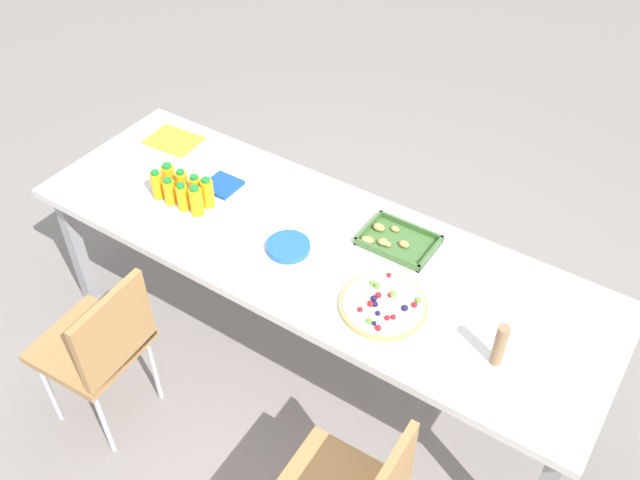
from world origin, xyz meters
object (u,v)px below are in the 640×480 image
Objects in this scene: juice_bottle_3 at (196,201)px; juice_bottle_6 at (196,189)px; juice_bottle_4 at (169,177)px; cardboard_tube at (500,345)px; juice_bottle_2 at (183,197)px; snack_tray at (395,241)px; napkin_stack at (222,185)px; chair_near_left at (100,344)px; fruit_pizza at (383,305)px; party_table at (314,253)px; paper_folder at (174,140)px; juice_bottle_5 at (182,184)px; juice_bottle_7 at (208,193)px; plate_stack at (288,247)px; juice_bottle_1 at (170,192)px; juice_bottle_0 at (157,185)px.

juice_bottle_3 reaches higher than juice_bottle_6.
cardboard_tube reaches higher than juice_bottle_4.
juice_bottle_2 is 0.95m from snack_tray.
juice_bottle_2 reaches higher than napkin_stack.
juice_bottle_4 is 1.01× the size of juice_bottle_6.
fruit_pizza is at bearing -60.75° from chair_near_left.
cardboard_tube is (0.89, -0.16, 0.15)m from party_table.
juice_bottle_6 is 0.50m from paper_folder.
chair_near_left is 0.79m from juice_bottle_5.
juice_bottle_7 is at bearing -174.48° from party_table.
plate_stack is 0.71× the size of paper_folder.
juice_bottle_1 reaches higher than plate_stack.
juice_bottle_1 is 0.88× the size of napkin_stack.
juice_bottle_7 is at bearing 175.05° from plate_stack.
juice_bottle_5 is (0.01, 0.07, 0.00)m from juice_bottle_1.
juice_bottle_2 is 0.91× the size of napkin_stack.
cardboard_tube is at bearing -3.54° from juice_bottle_4.
plate_stack is at bearing -125.41° from party_table.
juice_bottle_0 is 0.79× the size of plate_stack.
plate_stack is (0.54, -0.04, -0.05)m from juice_bottle_6.
juice_bottle_7 is at bearing -3.91° from chair_near_left.
juice_bottle_0 is 0.98× the size of juice_bottle_7.
juice_bottle_5 is at bearing 155.49° from juice_bottle_3.
juice_bottle_3 is (0.00, 0.65, 0.31)m from chair_near_left.
paper_folder is (-0.25, 0.37, -0.07)m from juice_bottle_0.
cardboard_tube is at bearing -1.50° from juice_bottle_3.
fruit_pizza is at bearing 179.38° from cardboard_tube.
juice_bottle_4 is at bearing 163.85° from juice_bottle_3.
juice_bottle_3 is at bearing -3.59° from chair_near_left.
paper_folder is at bearing 148.81° from juice_bottle_7.
chair_near_left is 0.81m from juice_bottle_4.
paper_folder is (-0.33, 0.37, -0.06)m from juice_bottle_1.
fruit_pizza reaches higher than party_table.
paper_folder is at bearing 138.46° from juice_bottle_5.
juice_bottle_6 is 0.39× the size of fruit_pizza.
party_table is 0.92m from cardboard_tube.
juice_bottle_3 is 0.07m from juice_bottle_7.
juice_bottle_5 reaches higher than fruit_pizza.
juice_bottle_1 reaches higher than chair_near_left.
party_table is 19.45× the size of juice_bottle_1.
cardboard_tube is at bearing -10.12° from party_table.
juice_bottle_4 is 0.24m from napkin_stack.
plate_stack reaches higher than napkin_stack.
juice_bottle_3 is at bearing -16.15° from juice_bottle_4.
cardboard_tube is at bearing -3.71° from juice_bottle_5.
juice_bottle_2 is 0.40× the size of fruit_pizza.
juice_bottle_1 is at bearing 0.89° from juice_bottle_0.
juice_bottle_3 is at bearing 3.69° from juice_bottle_1.
party_table is 0.13m from plate_stack.
snack_tray is at bearing 38.82° from plate_stack.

